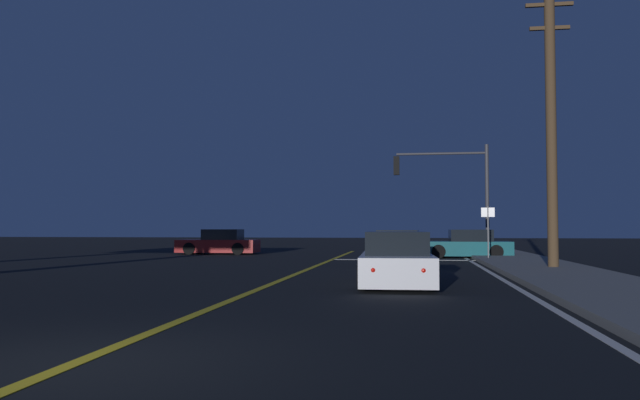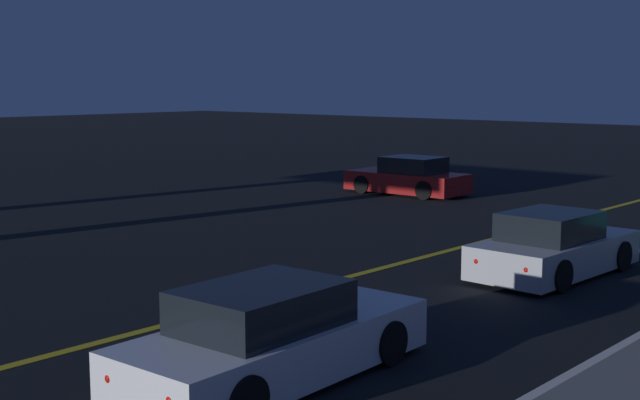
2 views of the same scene
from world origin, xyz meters
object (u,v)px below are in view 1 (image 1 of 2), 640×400
Objects in this scene: car_following_oncoming_silver at (399,250)px; utility_pole_right at (551,124)px; car_side_waiting_red at (219,243)px; traffic_signal_near_right at (451,182)px; car_distant_tail_white at (397,262)px; street_sign_corner at (488,224)px; car_mid_block_teal at (466,245)px.

utility_pole_right reaches higher than car_following_oncoming_silver.
car_following_oncoming_silver and car_side_waiting_red have the same top height.
traffic_signal_near_right is (2.37, 6.10, 3.05)m from car_following_oncoming_silver.
street_sign_corner is at bearing 70.45° from car_distant_tail_white.
utility_pole_right reaches higher than street_sign_corner.
car_side_waiting_red is at bearing 118.33° from car_distant_tail_white.
street_sign_corner is at bearing -112.48° from car_side_waiting_red.
car_distant_tail_white and car_side_waiting_red have the same top height.
traffic_signal_near_right is at bearing -102.66° from car_side_waiting_red.
utility_pole_right is (2.06, -8.93, 4.33)m from car_mid_block_teal.
car_side_waiting_red is (-12.90, 2.20, 0.00)m from car_mid_block_teal.
car_following_oncoming_silver is at bearing 152.09° from car_mid_block_teal.
car_distant_tail_white is 12.20m from street_sign_corner.
utility_pole_right is at bearing -128.05° from car_side_waiting_red.
car_distant_tail_white is at bearing -107.26° from street_sign_corner.
traffic_signal_near_right reaches higher than car_mid_block_teal.
car_following_oncoming_silver is 7.20m from utility_pole_right.
street_sign_corner reaches higher than car_distant_tail_white.
car_mid_block_teal is 13.09m from car_side_waiting_red.
car_following_oncoming_silver is 13.01m from car_side_waiting_red.
street_sign_corner is at bearing 43.57° from car_following_oncoming_silver.
utility_pole_right reaches higher than car_distant_tail_white.
car_distant_tail_white is 0.50× the size of utility_pole_right.
utility_pole_right is at bearing -76.66° from street_sign_corner.
car_following_oncoming_silver is (-0.13, 8.31, -0.00)m from car_distant_tail_white.
car_following_oncoming_silver is 5.09m from street_sign_corner.
car_distant_tail_white is at bearing 166.65° from car_mid_block_teal.
car_distant_tail_white is 19.56m from car_side_waiting_red.
car_mid_block_teal is 0.80× the size of traffic_signal_near_right.
car_following_oncoming_silver is (-3.08, -6.32, 0.00)m from car_mid_block_teal.
utility_pole_right is at bearing -24.71° from car_following_oncoming_silver.
street_sign_corner reaches higher than car_following_oncoming_silver.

